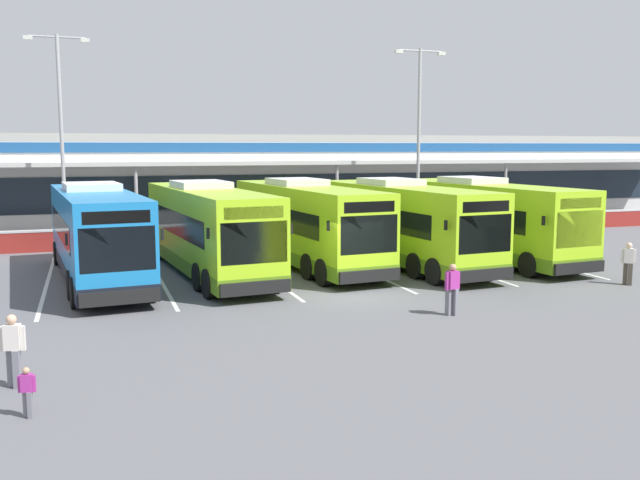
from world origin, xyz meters
name	(u,v)px	position (x,y,z in m)	size (l,w,h in m)	color
ground_plane	(357,295)	(0.00, 0.00, 0.00)	(200.00, 200.00, 0.00)	#56565B
terminal_building	(219,178)	(0.00, 26.91, 3.01)	(70.00, 13.00, 6.00)	silver
red_barrier_wall	(260,232)	(0.00, 14.50, 0.56)	(60.00, 0.40, 1.10)	maroon
coach_bus_leftmost	(96,235)	(-8.63, 5.69, 1.79)	(3.87, 12.33, 3.78)	#1972B7
coach_bus_left_centre	(208,231)	(-4.29, 5.81, 1.79)	(3.87, 12.33, 3.78)	#9ED11E
coach_bus_centre	(305,225)	(0.15, 6.64, 1.79)	(3.87, 12.33, 3.78)	#9ED11E
coach_bus_right_centre	(401,224)	(4.22, 5.47, 1.79)	(3.87, 12.33, 3.78)	#9ED11E
coach_bus_rightmost	(483,221)	(8.51, 5.66, 1.79)	(3.87, 12.33, 3.78)	#9ED11E
bay_stripe_far_west	(47,282)	(-10.50, 6.00, 0.00)	(0.14, 13.00, 0.01)	silver
bay_stripe_west	(158,276)	(-6.30, 6.00, 0.00)	(0.14, 13.00, 0.01)	silver
bay_stripe_mid_west	(259,270)	(-2.10, 6.00, 0.00)	(0.14, 13.00, 0.01)	silver
bay_stripe_centre	(351,265)	(2.10, 6.00, 0.00)	(0.14, 13.00, 0.01)	silver
bay_stripe_mid_east	(436,260)	(6.30, 6.00, 0.00)	(0.14, 13.00, 0.01)	silver
bay_stripe_east	(514,256)	(10.50, 6.00, 0.00)	(0.14, 13.00, 0.01)	silver
pedestrian_in_dark_coat	(452,288)	(1.71, -3.69, 0.87)	(0.54, 0.29, 1.62)	slate
pedestrian_child	(27,390)	(-10.14, -8.44, 0.54)	(0.33, 0.22, 1.00)	slate
pedestrian_near_bin	(628,262)	(10.41, -1.51, 0.87)	(0.49, 0.42, 1.62)	#4C4238
pedestrian_approaching_bus	(13,348)	(-10.55, -6.49, 0.87)	(0.54, 0.36, 1.62)	slate
lamp_post_west	(61,126)	(-10.06, 17.20, 6.29)	(3.24, 0.28, 11.00)	#9E9EA3
lamp_post_centre	(419,128)	(10.25, 16.01, 6.29)	(3.24, 0.28, 11.00)	#9E9EA3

